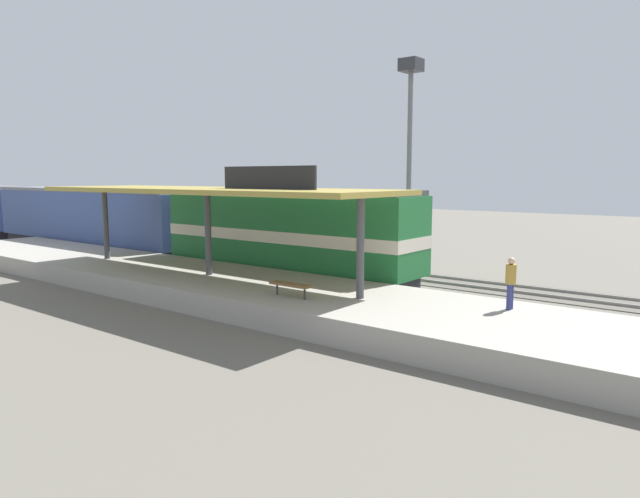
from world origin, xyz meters
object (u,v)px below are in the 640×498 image
at_px(passenger_carriage_front, 90,219).
at_px(person_waiting, 511,280).
at_px(freight_car, 258,228).
at_px(light_mast, 410,119).
at_px(platform_bench, 291,285).
at_px(locomotive, 286,233).

distance_m(passenger_carriage_front, person_waiting, 30.46).
distance_m(freight_car, person_waiting, 20.23).
xyz_separation_m(light_mast, person_waiting, (-10.84, -9.81, -6.54)).
relative_size(platform_bench, locomotive, 0.12).
relative_size(passenger_carriage_front, freight_car, 1.67).
xyz_separation_m(locomotive, freight_car, (4.60, 6.42, -0.44)).
xyz_separation_m(locomotive, light_mast, (7.80, -2.50, 5.99)).
bearing_deg(person_waiting, passenger_carriage_front, 84.28).
distance_m(passenger_carriage_front, light_mast, 22.76).
relative_size(locomotive, person_waiting, 8.44).
height_order(platform_bench, freight_car, freight_car).
height_order(locomotive, light_mast, light_mast).
bearing_deg(light_mast, person_waiting, -137.85).
bearing_deg(platform_bench, light_mast, 12.11).
distance_m(platform_bench, freight_car, 15.94).
bearing_deg(freight_car, person_waiting, -112.18).
height_order(freight_car, person_waiting, freight_car).
distance_m(platform_bench, light_mast, 15.78).
relative_size(locomotive, passenger_carriage_front, 0.72).
bearing_deg(platform_bench, passenger_carriage_front, 75.65).
bearing_deg(locomotive, person_waiting, -103.86).
xyz_separation_m(platform_bench, light_mast, (13.80, 2.96, 7.05)).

